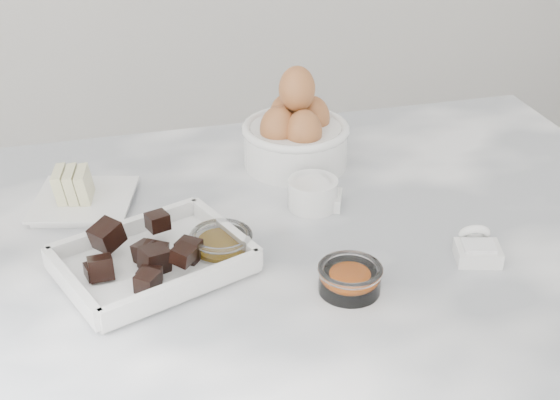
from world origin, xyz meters
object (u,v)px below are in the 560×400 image
at_px(sugar_ramekin, 313,192).
at_px(salt_spoon, 477,248).
at_px(butter_plate, 82,195).
at_px(egg_bowl, 296,134).
at_px(zest_bowl, 350,277).
at_px(vanilla_spoon, 323,195).
at_px(chocolate_dish, 152,255).
at_px(honey_bowl, 221,245).

bearing_deg(sugar_ramekin, salt_spoon, -47.13).
relative_size(butter_plate, egg_bowl, 0.99).
distance_m(zest_bowl, vanilla_spoon, 0.22).
bearing_deg(chocolate_dish, butter_plate, 112.79).
height_order(chocolate_dish, egg_bowl, egg_bowl).
height_order(egg_bowl, vanilla_spoon, egg_bowl).
distance_m(butter_plate, sugar_ramekin, 0.34).
height_order(sugar_ramekin, zest_bowl, sugar_ramekin).
distance_m(sugar_ramekin, salt_spoon, 0.25).
relative_size(sugar_ramekin, vanilla_spoon, 0.91).
bearing_deg(zest_bowl, chocolate_dish, 155.60).
height_order(egg_bowl, salt_spoon, egg_bowl).
bearing_deg(butter_plate, zest_bowl, -43.82).
distance_m(zest_bowl, salt_spoon, 0.19).
bearing_deg(egg_bowl, sugar_ramekin, -95.23).
distance_m(chocolate_dish, zest_bowl, 0.26).
relative_size(zest_bowl, vanilla_spoon, 1.02).
relative_size(honey_bowl, zest_bowl, 1.03).
xyz_separation_m(butter_plate, sugar_ramekin, (0.33, -0.09, 0.01)).
bearing_deg(chocolate_dish, egg_bowl, 43.97).
xyz_separation_m(sugar_ramekin, vanilla_spoon, (0.02, 0.01, -0.01)).
relative_size(egg_bowl, honey_bowl, 2.08).
relative_size(chocolate_dish, zest_bowl, 3.41).
relative_size(butter_plate, honey_bowl, 2.06).
height_order(zest_bowl, salt_spoon, salt_spoon).
bearing_deg(butter_plate, sugar_ramekin, -14.80).
xyz_separation_m(chocolate_dish, egg_bowl, (0.26, 0.25, 0.03)).
relative_size(chocolate_dish, butter_plate, 1.61).
bearing_deg(honey_bowl, zest_bowl, -39.62).
height_order(chocolate_dish, vanilla_spoon, chocolate_dish).
bearing_deg(sugar_ramekin, zest_bowl, -94.36).
bearing_deg(chocolate_dish, salt_spoon, -10.29).
distance_m(egg_bowl, zest_bowl, 0.36).
distance_m(butter_plate, honey_bowl, 0.26).
height_order(egg_bowl, zest_bowl, egg_bowl).
xyz_separation_m(chocolate_dish, vanilla_spoon, (0.27, 0.12, -0.01)).
xyz_separation_m(egg_bowl, zest_bowl, (-0.03, -0.36, -0.04)).
distance_m(chocolate_dish, egg_bowl, 0.37).
bearing_deg(vanilla_spoon, butter_plate, 166.81).
relative_size(chocolate_dish, egg_bowl, 1.60).
distance_m(egg_bowl, honey_bowl, 0.30).
bearing_deg(sugar_ramekin, egg_bowl, 84.77).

